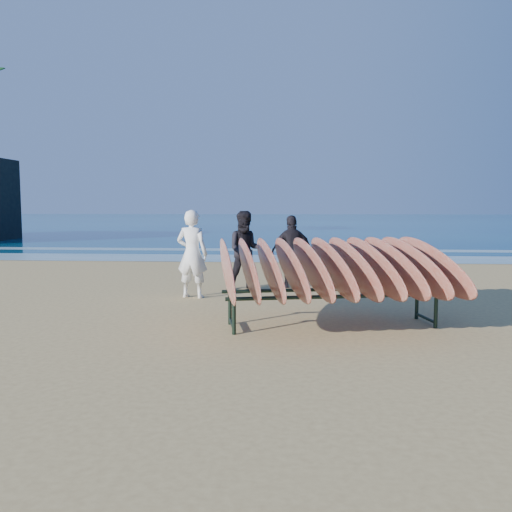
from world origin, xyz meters
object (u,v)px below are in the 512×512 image
object	(u,v)px
surfboard_rack	(332,267)
person_dark_a	(246,250)
person_white	(192,254)
person_dark_b	(292,251)

from	to	relation	value
surfboard_rack	person_dark_a	size ratio (longest dim) A/B	2.19
person_white	person_dark_b	world-z (taller)	person_white
person_dark_a	person_dark_b	bearing A→B (deg)	11.16
person_white	person_dark_a	bearing A→B (deg)	-121.40
person_dark_a	person_dark_b	world-z (taller)	person_dark_a
person_white	person_dark_a	size ratio (longest dim) A/B	1.02
person_white	person_dark_a	distance (m)	1.42
surfboard_rack	person_white	bearing A→B (deg)	125.20
person_white	surfboard_rack	bearing A→B (deg)	147.91
person_white	person_dark_b	bearing A→B (deg)	-132.54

